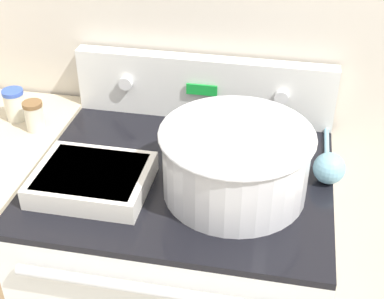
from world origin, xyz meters
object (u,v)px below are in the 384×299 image
ladle (329,166)px  spice_jar_brown_cap (34,116)px  casserole_dish (92,179)px  spice_jar_blue_cap (15,105)px  mixing_bowl (236,159)px

ladle → spice_jar_brown_cap: spice_jar_brown_cap is taller
spice_jar_brown_cap → casserole_dish: bearing=-41.1°
casserole_dish → ladle: (0.57, 0.16, 0.01)m
spice_jar_blue_cap → casserole_dish: bearing=-38.4°
mixing_bowl → spice_jar_blue_cap: bearing=163.1°
mixing_bowl → casserole_dish: (-0.34, -0.06, -0.06)m
spice_jar_blue_cap → spice_jar_brown_cap: bearing=-28.6°
spice_jar_brown_cap → spice_jar_blue_cap: 0.09m
mixing_bowl → spice_jar_blue_cap: (-0.67, 0.20, -0.04)m
spice_jar_brown_cap → ladle: bearing=-4.3°
spice_jar_brown_cap → spice_jar_blue_cap: bearing=151.4°
mixing_bowl → casserole_dish: size_ratio=1.33×
mixing_bowl → ladle: mixing_bowl is taller
mixing_bowl → ladle: (0.23, 0.10, -0.06)m
mixing_bowl → spice_jar_brown_cap: bearing=164.9°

